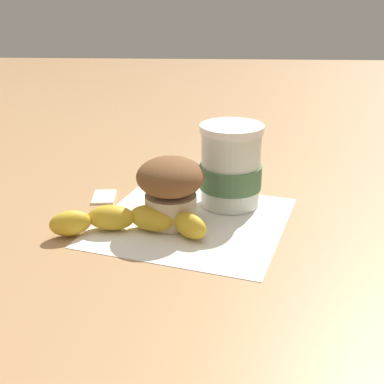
% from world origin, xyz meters
% --- Properties ---
extents(ground_plane, '(3.00, 3.00, 0.00)m').
position_xyz_m(ground_plane, '(0.00, 0.00, 0.00)').
color(ground_plane, '#A87C51').
extents(paper_napkin, '(0.30, 0.30, 0.00)m').
position_xyz_m(paper_napkin, '(0.00, 0.00, 0.00)').
color(paper_napkin, white).
rests_on(paper_napkin, ground_plane).
extents(coffee_cup, '(0.09, 0.09, 0.12)m').
position_xyz_m(coffee_cup, '(-0.06, 0.05, 0.06)').
color(coffee_cup, silver).
rests_on(coffee_cup, paper_napkin).
extents(muffin, '(0.09, 0.09, 0.09)m').
position_xyz_m(muffin, '(0.01, -0.03, 0.05)').
color(muffin, beige).
rests_on(muffin, paper_napkin).
extents(banana, '(0.07, 0.21, 0.03)m').
position_xyz_m(banana, '(0.04, -0.08, 0.02)').
color(banana, gold).
rests_on(banana, paper_napkin).
extents(sugar_packet, '(0.05, 0.04, 0.01)m').
position_xyz_m(sugar_packet, '(-0.08, -0.13, 0.00)').
color(sugar_packet, white).
rests_on(sugar_packet, ground_plane).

